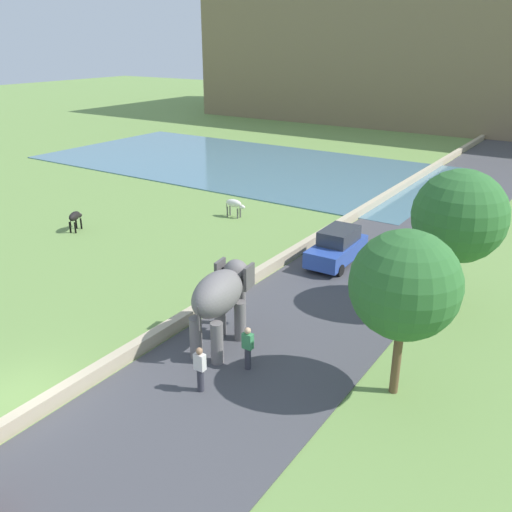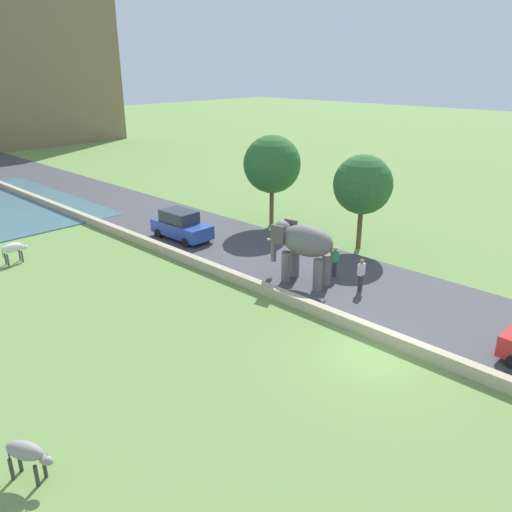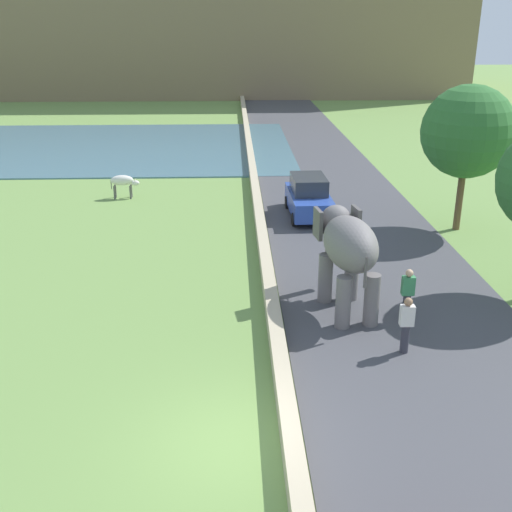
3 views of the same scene
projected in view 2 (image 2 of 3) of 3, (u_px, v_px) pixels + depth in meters
ground_plane at (372, 356)px, 18.72m from camera, size 220.00×220.00×0.00m
road_surface at (160, 219)px, 35.05m from camera, size 7.00×120.00×0.06m
barrier_wall at (128, 235)px, 31.11m from camera, size 0.40×110.00×0.51m
elephant at (303, 244)px, 24.25m from camera, size 1.78×3.56×2.99m
person_beside_elephant at (335, 261)px, 25.29m from camera, size 0.36×0.22×1.63m
person_trailing at (361, 274)px, 23.72m from camera, size 0.36×0.22×1.63m
car_blue at (181, 225)px, 30.80m from camera, size 1.87×4.04×1.80m
cow_white at (13, 248)px, 27.15m from camera, size 1.40×0.48×1.15m
cow_grey at (27, 453)px, 12.90m from camera, size 0.94×1.38×1.15m
tree_near at (272, 164)px, 32.44m from camera, size 3.69×3.69×5.92m
tree_mid at (363, 185)px, 28.37m from camera, size 3.34×3.34×5.44m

